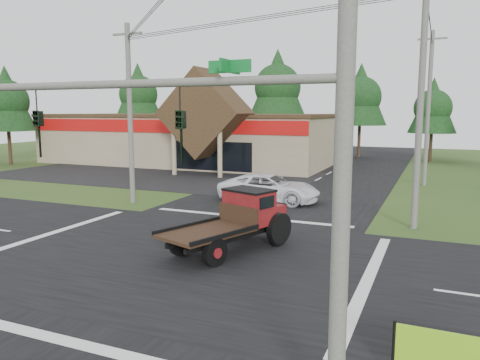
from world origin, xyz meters
The scene contains 18 objects.
ground centered at (0.00, 0.00, 0.00)m, with size 120.00×120.00×0.00m, color #27481A.
road_ns centered at (0.00, 0.00, 0.01)m, with size 12.00×120.00×0.02m, color black.
road_ew centered at (0.00, 0.00, 0.01)m, with size 120.00×12.00×0.02m, color black.
parking_apron centered at (-14.00, 19.00, 0.01)m, with size 28.00×14.00×0.02m, color black.
cvs_building centered at (-15.70, 29.57, 2.78)m, with size 30.40×18.20×9.19m.
traffic_signal_mast centered at (5.82, -7.50, 4.43)m, with size 8.12×0.24×7.00m.
utility_pole_nr centered at (7.50, -7.50, 5.64)m, with size 2.00×0.30×11.00m.
utility_pole_nw centered at (-8.00, 8.00, 5.39)m, with size 2.00×0.30×10.50m.
utility_pole_ne centered at (8.00, 8.00, 5.89)m, with size 2.00×0.30×11.50m.
utility_pole_n centered at (8.00, 22.00, 5.74)m, with size 2.00×0.30×11.20m.
tree_row_a centered at (-30.00, 40.00, 8.05)m, with size 6.72×6.72×12.12m.
tree_row_b centered at (-20.00, 42.00, 6.70)m, with size 5.60×5.60×10.10m.
tree_row_c centered at (-10.00, 41.00, 8.72)m, with size 7.28×7.28×13.13m.
tree_row_d centered at (0.00, 42.00, 7.38)m, with size 6.16×6.16×11.11m.
tree_row_e centered at (8.00, 40.00, 6.03)m, with size 5.04×5.04×9.09m.
tree_side_w centered at (-32.00, 20.00, 6.70)m, with size 5.60×5.60×10.10m.
antique_flatbed_truck centered at (1.50, 1.25, 1.20)m, with size 2.19×5.74×2.40m, color #600D15, non-canonical shape.
white_pickup centered at (-0.47, 11.45, 0.85)m, with size 2.82×6.11×1.70m, color white.
Camera 1 is at (8.92, -15.03, 5.48)m, focal length 35.00 mm.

